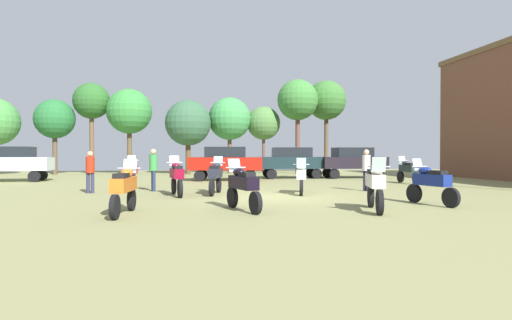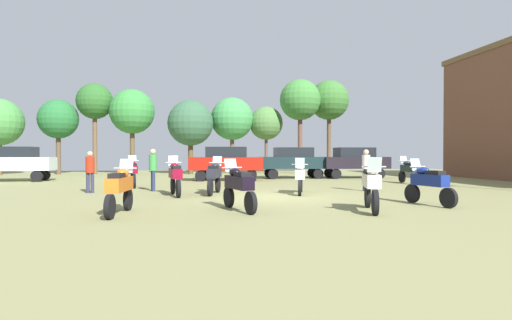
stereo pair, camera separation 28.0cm
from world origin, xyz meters
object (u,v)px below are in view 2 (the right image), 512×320
at_px(motorcycle_2, 239,185).
at_px(motorcycle_9, 429,182).
at_px(car_1, 293,160).
at_px(tree_4, 132,112).
at_px(person_1, 366,167).
at_px(tree_6, 58,120).
at_px(person_3, 90,169).
at_px(tree_7, 95,102).
at_px(motorcycle_6, 133,172).
at_px(motorcycle_8, 371,185).
at_px(car_3, 227,161).
at_px(tree_5, 266,123).
at_px(motorcycle_5, 175,176).
at_px(tree_8, 232,119).
at_px(motorcycle_4, 214,176).
at_px(car_4, 354,160).
at_px(tree_3, 329,101).
at_px(tree_9, 300,101).
at_px(motorcycle_10, 409,170).
at_px(car_2, 13,161).
at_px(motorcycle_3, 300,176).
at_px(motorcycle_1, 120,187).
at_px(person_2, 153,166).
at_px(tree_2, 190,123).

distance_m(motorcycle_2, motorcycle_9, 5.96).
height_order(car_1, tree_4, tree_4).
relative_size(person_1, tree_6, 0.31).
distance_m(person_3, tree_7, 17.52).
bearing_deg(person_1, motorcycle_6, -135.87).
height_order(motorcycle_8, person_3, person_3).
bearing_deg(car_1, tree_4, 57.01).
distance_m(car_3, tree_5, 10.68).
distance_m(motorcycle_5, tree_8, 18.78).
xyz_separation_m(car_3, tree_5, (3.99, 9.46, 2.94)).
bearing_deg(motorcycle_4, car_4, 59.11).
bearing_deg(motorcycle_6, car_4, 11.15).
relative_size(tree_3, tree_9, 1.03).
xyz_separation_m(car_3, tree_6, (-12.30, 9.34, 3.06)).
relative_size(person_1, tree_7, 0.25).
bearing_deg(car_3, tree_6, 61.31).
bearing_deg(motorcycle_10, car_2, 167.68).
relative_size(motorcycle_8, person_1, 1.25).
height_order(motorcycle_3, tree_5, tree_5).
relative_size(tree_5, tree_6, 0.96).
bearing_deg(motorcycle_1, tree_6, 116.61).
bearing_deg(motorcycle_6, motorcycle_4, -59.44).
bearing_deg(person_2, motorcycle_8, 24.07).
bearing_deg(person_1, motorcycle_9, -26.29).
bearing_deg(car_2, motorcycle_9, -131.24).
height_order(motorcycle_6, motorcycle_10, motorcycle_6).
xyz_separation_m(car_1, tree_8, (-3.31, 7.68, 3.27)).
bearing_deg(tree_2, car_1, -44.87).
bearing_deg(tree_3, motorcycle_3, -111.58).
distance_m(car_1, car_3, 4.77).
distance_m(motorcycle_3, tree_2, 17.86).
bearing_deg(tree_7, person_1, -49.27).
distance_m(motorcycle_5, car_3, 9.04).
xyz_separation_m(motorcycle_9, tree_7, (-14.91, 22.26, 4.93)).
height_order(person_1, tree_4, tree_4).
bearing_deg(tree_8, tree_6, -179.83).
distance_m(person_1, tree_4, 21.24).
distance_m(motorcycle_9, person_3, 12.74).
xyz_separation_m(person_2, person_3, (-2.44, -0.51, -0.07)).
distance_m(motorcycle_9, tree_3, 23.08).
relative_size(car_1, car_3, 0.96).
xyz_separation_m(motorcycle_3, tree_4, (-9.01, 17.79, 4.17)).
relative_size(car_2, tree_6, 0.76).
bearing_deg(car_3, tree_5, -14.36).
xyz_separation_m(motorcycle_6, car_1, (9.26, 5.89, 0.43)).
bearing_deg(tree_7, tree_2, -8.73).
bearing_deg(tree_6, car_1, -24.51).
bearing_deg(tree_4, motorcycle_3, -63.13).
xyz_separation_m(motorcycle_8, tree_3, (6.41, 23.12, 5.32)).
distance_m(motorcycle_1, motorcycle_6, 9.31).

